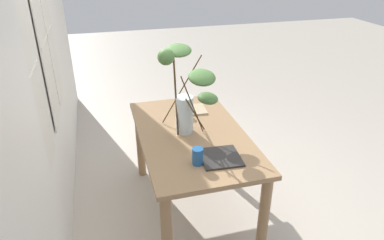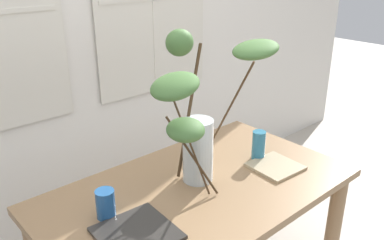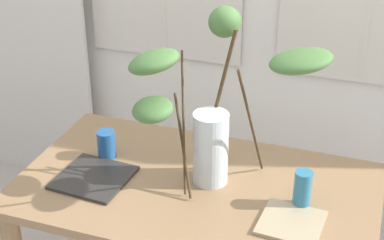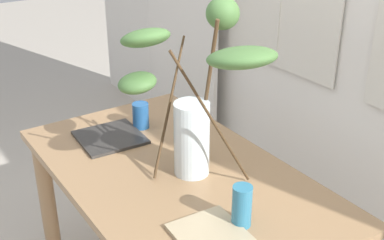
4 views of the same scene
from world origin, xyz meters
The scene contains 6 objects.
dining_table centered at (0.00, 0.00, 0.62)m, with size 1.36×0.79×0.74m.
vase_with_branches centered at (0.05, 0.03, 1.08)m, with size 0.74×0.43×0.68m.
drinking_glass_blue_left centered at (-0.41, 0.08, 0.80)m, with size 0.07×0.07×0.12m, color #235693.
drinking_glass_blue_right centered at (0.40, 0.00, 0.82)m, with size 0.06×0.06×0.14m, color teal.
plate_square_left centered at (-0.39, -0.09, 0.75)m, with size 0.26×0.26×0.01m, color #2D2B28.
plate_square_right centered at (0.39, -0.12, 0.75)m, with size 0.21×0.21×0.01m, color tan.
Camera 3 is at (0.60, -1.76, 2.02)m, focal length 54.98 mm.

